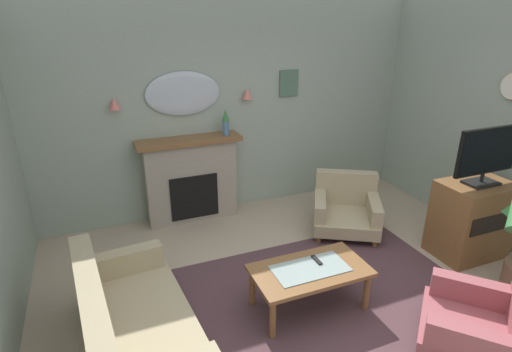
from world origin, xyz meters
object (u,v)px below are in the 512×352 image
fireplace (191,180)px  floral_couch (128,322)px  wall_sconce_right (247,94)px  wall_mirror (183,94)px  coffee_table (310,274)px  tv_remote (317,260)px  framed_picture (289,83)px  tv_cabinet (471,219)px  wall_sconce_left (114,104)px  mantel_vase_centre (226,122)px  armchair_near_fireplace (346,207)px  armchair_beside_couch (487,325)px  tv_flatscreen (487,155)px

fireplace → floral_couch: size_ratio=0.77×
wall_sconce_right → wall_mirror: bearing=176.6°
coffee_table → tv_remote: size_ratio=6.88×
framed_picture → floral_couch: bearing=-137.9°
wall_mirror → tv_cabinet: bearing=-38.6°
wall_sconce_left → wall_mirror: bearing=3.4°
mantel_vase_centre → tv_remote: (0.20, -2.12, -0.89)m
tv_cabinet → wall_sconce_right: bearing=131.6°
armchair_near_fireplace → mantel_vase_centre: bearing=142.1°
floral_couch → tv_cabinet: 3.86m
tv_remote → floral_couch: 1.78m
wall_sconce_right → tv_remote: size_ratio=0.88×
mantel_vase_centre → floral_couch: 2.85m
fireplace → mantel_vase_centre: 0.92m
wall_sconce_left → armchair_beside_couch: size_ratio=0.12×
framed_picture → tv_remote: size_ratio=2.25×
mantel_vase_centre → wall_sconce_left: 1.39m
wall_sconce_right → tv_flatscreen: (1.93, -2.20, -0.41)m
tv_cabinet → fireplace: bearing=143.2°
coffee_table → tv_flatscreen: 2.37m
armchair_beside_couch → wall_sconce_left: bearing=126.3°
wall_mirror → coffee_table: (0.58, -2.37, -1.33)m
mantel_vase_centre → wall_sconce_right: bearing=18.9°
framed_picture → armchair_near_fireplace: (0.29, -1.18, -1.44)m
armchair_beside_couch → tv_flatscreen: bearing=46.0°
mantel_vase_centre → wall_mirror: (-0.50, 0.17, 0.37)m
tv_flatscreen → coffee_table: bearing=-176.8°
armchair_near_fireplace → fireplace: bearing=150.1°
wall_sconce_left → floral_couch: wall_sconce_left is taller
armchair_near_fireplace → tv_flatscreen: bearing=-47.2°
fireplace → floral_couch: 2.44m
fireplace → wall_sconce_right: bearing=6.2°
wall_mirror → fireplace: bearing=-90.0°
fireplace → wall_mirror: 1.15m
tv_remote → tv_flatscreen: size_ratio=0.19×
fireplace → tv_cabinet: 3.48m
armchair_near_fireplace → coffee_table: bearing=-135.2°
coffee_table → tv_cabinet: tv_cabinet is taller
armchair_near_fireplace → tv_remote: bearing=-134.4°
mantel_vase_centre → tv_flatscreen: size_ratio=0.41×
tv_remote → tv_cabinet: tv_cabinet is taller
floral_couch → tv_cabinet: bearing=1.3°
wall_sconce_right → tv_remote: 2.55m
wall_sconce_left → tv_cabinet: (3.63, -2.18, -1.21)m
tv_flatscreen → armchair_near_fireplace: bearing=132.8°
tv_remote → tv_flatscreen: (2.08, 0.04, 0.79)m
mantel_vase_centre → wall_mirror: size_ratio=0.36×
armchair_near_fireplace → tv_flatscreen: (0.99, -1.07, 0.94)m
fireplace → floral_couch: fireplace is taller
tv_cabinet → wall_mirror: bearing=141.4°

